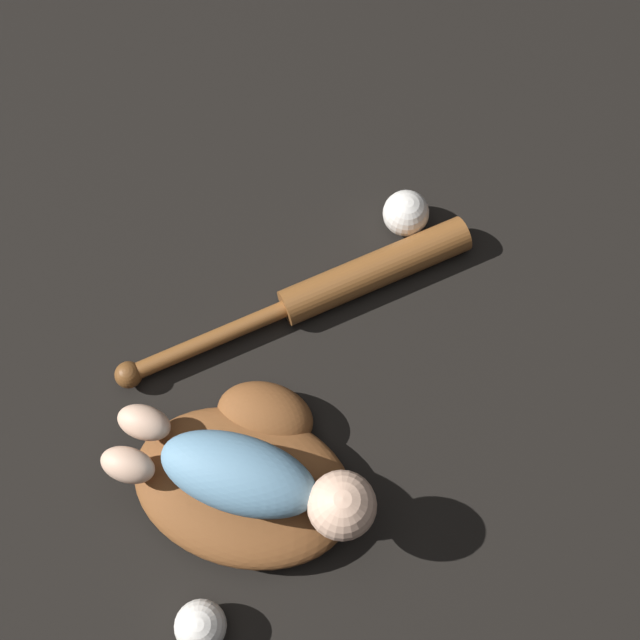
{
  "coord_description": "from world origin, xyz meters",
  "views": [
    {
      "loc": [
        0.21,
        -0.26,
        1.3
      ],
      "look_at": [
        0.1,
        0.22,
        0.07
      ],
      "focal_mm": 50.0,
      "sensor_mm": 36.0,
      "label": 1
    }
  ],
  "objects": [
    {
      "name": "baby_figure",
      "position": [
        0.07,
        -0.04,
        0.12
      ],
      "size": [
        0.38,
        0.13,
        0.09
      ],
      "color": "#6693B2",
      "rests_on": "baseball_glove"
    },
    {
      "name": "baseball",
      "position": [
        0.19,
        0.44,
        0.04
      ],
      "size": [
        0.07,
        0.07,
        0.07
      ],
      "color": "white",
      "rests_on": "ground"
    },
    {
      "name": "baseball_spare",
      "position": [
        0.04,
        -0.24,
        0.04
      ],
      "size": [
        0.07,
        0.07,
        0.07
      ],
      "color": "white",
      "rests_on": "ground"
    },
    {
      "name": "ground_plane",
      "position": [
        0.0,
        0.0,
        0.0
      ],
      "size": [
        6.0,
        6.0,
        0.0
      ],
      "primitive_type": "plane",
      "color": "black"
    },
    {
      "name": "baseball_glove",
      "position": [
        0.05,
        -0.02,
        0.04
      ],
      "size": [
        0.33,
        0.28,
        0.08
      ],
      "color": "brown",
      "rests_on": "ground"
    },
    {
      "name": "baseball_bat",
      "position": [
        0.11,
        0.3,
        0.03
      ],
      "size": [
        0.49,
        0.4,
        0.06
      ],
      "color": "brown",
      "rests_on": "ground"
    }
  ]
}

